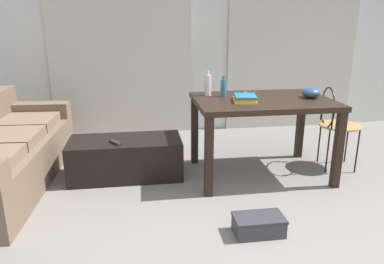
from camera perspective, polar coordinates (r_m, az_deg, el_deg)
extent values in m
plane|color=gray|center=(3.48, 8.70, -8.51)|extent=(7.72, 7.72, 0.00)
cube|color=silver|center=(5.10, 2.60, 13.85)|extent=(6.14, 0.10, 2.41)
cube|color=beige|center=(4.94, -11.02, 10.95)|extent=(1.84, 0.03, 1.98)
cube|color=beige|center=(5.39, 15.39, 11.13)|extent=(1.84, 0.03, 1.98)
cube|color=brown|center=(3.83, -27.28, -4.55)|extent=(0.91, 2.12, 0.41)
cube|color=brown|center=(4.59, -23.63, 3.10)|extent=(0.81, 0.24, 0.18)
cube|color=#7D664F|center=(4.24, -24.44, 1.37)|extent=(0.59, 0.56, 0.10)
cube|color=#7D664F|center=(3.74, -27.09, -0.94)|extent=(0.59, 0.56, 0.10)
cube|color=black|center=(3.66, -10.31, -4.00)|extent=(1.09, 0.51, 0.38)
cube|color=black|center=(3.56, 11.02, 4.74)|extent=(1.30, 0.90, 0.05)
cube|color=black|center=(3.14, 2.65, -3.99)|extent=(0.07, 0.07, 0.73)
cube|color=black|center=(3.56, 21.93, -2.69)|extent=(0.07, 0.07, 0.73)
cube|color=black|center=(3.89, 0.40, 0.21)|extent=(0.07, 0.07, 0.73)
cube|color=black|center=(4.24, 16.60, 0.89)|extent=(0.07, 0.07, 0.73)
cylinder|color=#B7844C|center=(4.04, 22.20, 0.97)|extent=(0.42, 0.42, 0.02)
cylinder|color=black|center=(4.03, 24.46, -2.84)|extent=(0.02, 0.02, 0.45)
cylinder|color=black|center=(4.28, 23.07, -1.52)|extent=(0.02, 0.02, 0.45)
cylinder|color=black|center=(3.93, 20.50, -2.85)|extent=(0.02, 0.02, 0.45)
cylinder|color=black|center=(4.19, 19.33, -1.50)|extent=(0.02, 0.02, 0.45)
torus|color=black|center=(3.95, 20.51, 3.66)|extent=(0.09, 0.41, 0.41)
cylinder|color=black|center=(3.80, 21.15, 1.70)|extent=(0.02, 0.02, 0.18)
cylinder|color=black|center=(4.13, 19.65, 3.01)|extent=(0.02, 0.02, 0.18)
cylinder|color=beige|center=(3.63, 2.50, 7.31)|extent=(0.07, 0.07, 0.20)
cylinder|color=beige|center=(3.62, 2.52, 9.25)|extent=(0.03, 0.03, 0.05)
cylinder|color=teal|center=(3.60, 4.94, 6.86)|extent=(0.06, 0.06, 0.16)
cylinder|color=teal|center=(3.58, 4.98, 8.44)|extent=(0.03, 0.03, 0.04)
ellipsoid|color=#2D4C7A|center=(3.71, 18.17, 5.89)|extent=(0.18, 0.18, 0.10)
cube|color=gold|center=(3.40, 8.25, 4.94)|extent=(0.25, 0.30, 0.02)
cube|color=silver|center=(3.40, 8.31, 5.29)|extent=(0.20, 0.24, 0.02)
cube|color=#1E668C|center=(3.39, 8.43, 5.58)|extent=(0.23, 0.28, 0.02)
cube|color=#9EA0A5|center=(3.79, 8.26, 6.03)|extent=(0.04, 0.08, 0.00)
torus|color=orange|center=(3.85, 8.36, 6.20)|extent=(0.03, 0.03, 0.00)
cube|color=#9EA0A5|center=(3.79, 8.06, 6.05)|extent=(0.06, 0.07, 0.00)
torus|color=orange|center=(3.84, 8.45, 6.19)|extent=(0.03, 0.03, 0.00)
cube|color=#232326|center=(3.49, -11.88, -1.62)|extent=(0.13, 0.16, 0.02)
cube|color=#38383D|center=(2.77, 10.39, -14.35)|extent=(0.35, 0.21, 0.12)
cube|color=#313135|center=(2.74, 10.47, -13.10)|extent=(0.36, 0.21, 0.02)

